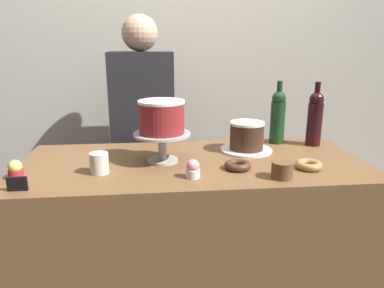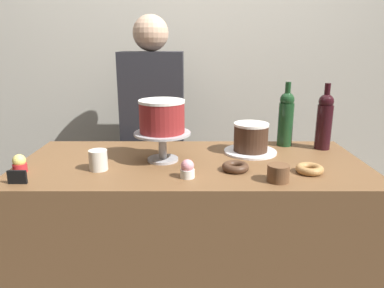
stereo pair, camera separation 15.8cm
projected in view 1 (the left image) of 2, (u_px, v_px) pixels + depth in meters
name	position (u px, v px, depth m)	size (l,w,h in m)	color
back_wall	(178.00, 66.00, 2.38)	(6.00, 0.05, 2.60)	#BCB7A8
display_counter	(192.00, 253.00, 1.73)	(1.53, 0.68, 0.94)	brown
cake_stand_pedestal	(162.00, 142.00, 1.58)	(0.25, 0.25, 0.13)	#B2B2B7
white_layer_cake	(162.00, 117.00, 1.55)	(0.20, 0.20, 0.14)	maroon
silver_serving_platter	(246.00, 150.00, 1.76)	(0.25, 0.25, 0.01)	white
chocolate_round_cake	(247.00, 136.00, 1.74)	(0.17, 0.17, 0.13)	#3D2619
wine_bottle_green	(278.00, 116.00, 1.87)	(0.08, 0.08, 0.33)	#193D1E
wine_bottle_dark_red	(315.00, 118.00, 1.83)	(0.08, 0.08, 0.33)	black
cupcake_strawberry	(193.00, 169.00, 1.40)	(0.06, 0.06, 0.07)	white
cupcake_lemon	(15.00, 170.00, 1.40)	(0.06, 0.06, 0.07)	red
donut_maple	(309.00, 165.00, 1.51)	(0.11, 0.11, 0.03)	#B27F47
donut_chocolate	(238.00, 165.00, 1.51)	(0.11, 0.11, 0.03)	#472D1E
cookie_stack	(282.00, 170.00, 1.40)	(0.08, 0.08, 0.07)	brown
price_sign_chalkboard	(17.00, 184.00, 1.28)	(0.07, 0.01, 0.05)	black
coffee_cup_ceramic	(99.00, 163.00, 1.45)	(0.08, 0.08, 0.08)	silver
barista_figure	(144.00, 148.00, 2.15)	(0.36, 0.22, 1.60)	black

